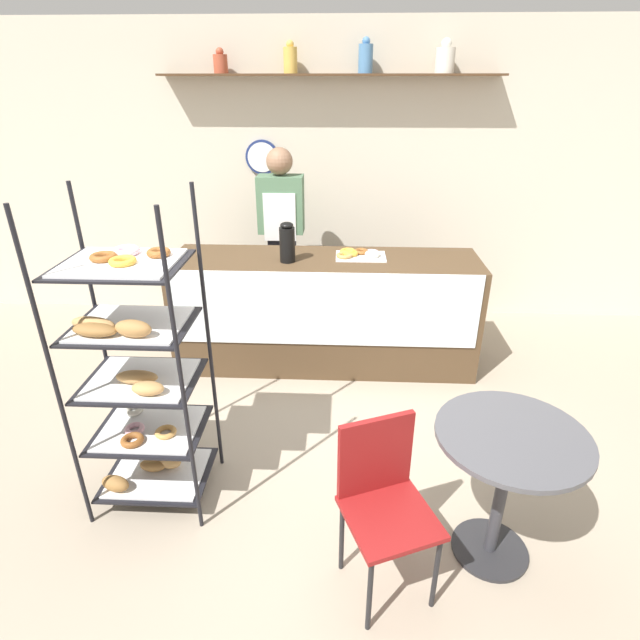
{
  "coord_description": "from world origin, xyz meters",
  "views": [
    {
      "loc": [
        0.14,
        -2.47,
        2.19
      ],
      "look_at": [
        0.0,
        0.45,
        0.79
      ],
      "focal_mm": 28.0,
      "sensor_mm": 36.0,
      "label": 1
    }
  ],
  "objects": [
    {
      "name": "cafe_table",
      "position": [
        0.93,
        -0.62,
        0.57
      ],
      "size": [
        0.7,
        0.7,
        0.75
      ],
      "color": "#262628",
      "rests_on": "ground_plane"
    },
    {
      "name": "coffee_carafe",
      "position": [
        -0.29,
        1.2,
        1.08
      ],
      "size": [
        0.12,
        0.12,
        0.31
      ],
      "color": "black",
      "rests_on": "display_counter"
    },
    {
      "name": "display_counter",
      "position": [
        0.0,
        1.29,
        0.47
      ],
      "size": [
        2.45,
        0.66,
        0.93
      ],
      "color": "#4C3823",
      "rests_on": "ground_plane"
    },
    {
      "name": "donut_tray_counter",
      "position": [
        0.26,
        1.34,
        0.95
      ],
      "size": [
        0.39,
        0.26,
        0.05
      ],
      "color": "silver",
      "rests_on": "display_counter"
    },
    {
      "name": "person_worker",
      "position": [
        -0.4,
        1.8,
        0.94
      ],
      "size": [
        0.39,
        0.23,
        1.7
      ],
      "color": "#282833",
      "rests_on": "ground_plane"
    },
    {
      "name": "cafe_chair",
      "position": [
        0.34,
        -0.76,
        0.52
      ],
      "size": [
        0.49,
        0.49,
        0.86
      ],
      "rotation": [
        0.0,
        0.0,
        6.67
      ],
      "color": "black",
      "rests_on": "ground_plane"
    },
    {
      "name": "ground_plane",
      "position": [
        0.0,
        0.0,
        0.0
      ],
      "size": [
        14.0,
        14.0,
        0.0
      ],
      "primitive_type": "plane",
      "color": "gray"
    },
    {
      "name": "back_wall",
      "position": [
        0.0,
        2.38,
        1.37
      ],
      "size": [
        10.0,
        0.3,
        2.7
      ],
      "color": "beige",
      "rests_on": "ground_plane"
    },
    {
      "name": "pastry_rack",
      "position": [
        -0.92,
        -0.29,
        0.78
      ],
      "size": [
        0.63,
        0.52,
        1.75
      ],
      "color": "black",
      "rests_on": "ground_plane"
    }
  ]
}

